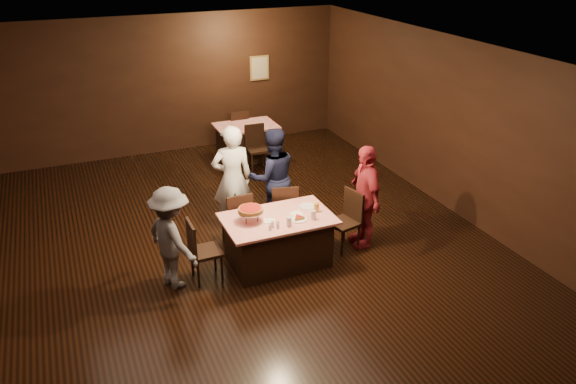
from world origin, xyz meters
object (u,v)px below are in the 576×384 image
object	(u,v)px
back_table	(246,142)
glass_amber	(317,207)
plate_empty	(308,206)
main_table	(278,240)
pizza_stand	(250,210)
diner_red_shirt	(365,196)
diner_white_jacket	(232,179)
glass_front_left	(289,222)
chair_far_right	(284,209)
chair_back_far	(238,130)
chair_far_left	(236,218)
diner_navy_hoodie	(273,177)
chair_end_left	(206,250)
diner_grey_knit	(172,238)
chair_end_right	(344,222)
glass_front_right	(313,215)
chair_back_near	(257,149)

from	to	relation	value
back_table	glass_amber	world-z (taller)	glass_amber
back_table	plate_empty	size ratio (longest dim) A/B	5.20
main_table	pizza_stand	xyz separation A→B (m)	(-0.40, 0.05, 0.57)
diner_red_shirt	pizza_stand	size ratio (longest dim) A/B	4.38
diner_white_jacket	glass_front_left	distance (m)	1.63
chair_far_right	chair_back_far	world-z (taller)	same
chair_far_left	diner_red_shirt	distance (m)	2.03
main_table	diner_navy_hoodie	bearing A→B (deg)	71.78
chair_far_left	chair_end_left	size ratio (longest dim) A/B	1.00
chair_far_left	chair_back_far	distance (m)	4.31
main_table	pizza_stand	bearing A→B (deg)	172.87
back_table	chair_back_far	world-z (taller)	chair_back_far
chair_far_left	chair_far_right	distance (m)	0.80
glass_amber	diner_navy_hoodie	bearing A→B (deg)	98.88
chair_far_left	diner_navy_hoodie	xyz separation A→B (m)	(0.80, 0.47, 0.38)
chair_back_far	diner_navy_hoodie	xyz separation A→B (m)	(-0.57, -3.62, 0.38)
pizza_stand	glass_amber	xyz separation A→B (m)	(1.00, -0.10, -0.11)
plate_empty	diner_grey_knit	bearing A→B (deg)	-177.10
chair_far_right	pizza_stand	size ratio (longest dim) A/B	2.50
chair_end_left	pizza_stand	size ratio (longest dim) A/B	2.50
plate_empty	glass_amber	xyz separation A→B (m)	(0.05, -0.20, 0.06)
chair_end_right	glass_front_left	size ratio (longest dim) A/B	6.79
diner_navy_hoodie	glass_front_right	size ratio (longest dim) A/B	12.16
pizza_stand	plate_empty	xyz separation A→B (m)	(0.95, 0.10, -0.17)
glass_front_right	glass_amber	size ratio (longest dim) A/B	1.00
plate_empty	chair_back_far	bearing A→B (deg)	84.85
chair_far_right	glass_front_right	bearing A→B (deg)	106.53
diner_red_shirt	glass_front_right	world-z (taller)	diner_red_shirt
back_table	chair_end_left	bearing A→B (deg)	-116.07
diner_navy_hoodie	glass_front_right	bearing A→B (deg)	96.41
chair_far_left	chair_end_left	bearing A→B (deg)	44.19
diner_navy_hoodie	diner_red_shirt	xyz separation A→B (m)	(1.07, -1.19, -0.02)
chair_end_left	chair_end_right	world-z (taller)	same
diner_red_shirt	glass_front_right	bearing A→B (deg)	-66.16
chair_back_near	diner_white_jacket	distance (m)	2.60
chair_back_near	glass_amber	xyz separation A→B (m)	(-0.37, -3.58, 0.37)
main_table	diner_red_shirt	world-z (taller)	diner_red_shirt
chair_end_left	diner_grey_knit	bearing A→B (deg)	84.11
chair_end_right	diner_navy_hoodie	size ratio (longest dim) A/B	0.56
pizza_stand	glass_front_left	bearing A→B (deg)	-37.87
back_table	diner_navy_hoodie	distance (m)	3.10
chair_end_left	chair_back_far	xyz separation A→B (m)	(2.07, 4.83, 0.00)
back_table	chair_end_left	xyz separation A→B (m)	(-2.07, -4.23, 0.09)
diner_grey_knit	diner_white_jacket	bearing A→B (deg)	-68.57
diner_red_shirt	chair_back_far	bearing A→B (deg)	-165.67
diner_navy_hoodie	glass_front_right	xyz separation A→B (m)	(0.05, -1.47, -0.01)
chair_far_right	glass_amber	distance (m)	0.90
chair_end_right	plate_empty	world-z (taller)	chair_end_right
pizza_stand	glass_front_right	xyz separation A→B (m)	(0.85, -0.30, -0.11)
chair_end_left	pizza_stand	world-z (taller)	pizza_stand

